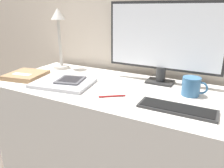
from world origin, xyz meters
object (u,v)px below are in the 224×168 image
at_px(keyboard, 177,109).
at_px(laptop, 63,83).
at_px(ereader, 70,80).
at_px(pen, 112,96).
at_px(desk_lamp, 59,32).
at_px(coffee_mug, 191,86).
at_px(notebook, 26,75).
at_px(monitor, 163,40).

height_order(keyboard, laptop, laptop).
height_order(ereader, pen, ereader).
height_order(ereader, desk_lamp, desk_lamp).
xyz_separation_m(keyboard, coffee_mug, (0.02, 0.20, 0.04)).
xyz_separation_m(coffee_mug, pen, (-0.33, -0.20, -0.04)).
xyz_separation_m(desk_lamp, notebook, (-0.05, -0.28, -0.24)).
distance_m(ereader, coffee_mug, 0.65).
height_order(desk_lamp, notebook, desk_lamp).
xyz_separation_m(ereader, notebook, (-0.32, -0.03, -0.01)).
bearing_deg(laptop, desk_lamp, 131.35).
bearing_deg(keyboard, coffee_mug, 83.16).
height_order(keyboard, ereader, ereader).
distance_m(ereader, pen, 0.31).
bearing_deg(desk_lamp, keyboard, -19.29).
bearing_deg(monitor, keyboard, -62.97).
relative_size(keyboard, coffee_mug, 2.67).
xyz_separation_m(desk_lamp, pen, (0.57, -0.31, -0.25)).
height_order(coffee_mug, pen, coffee_mug).
distance_m(monitor, keyboard, 0.43).
bearing_deg(ereader, keyboard, -5.76).
height_order(keyboard, coffee_mug, coffee_mug).
relative_size(monitor, desk_lamp, 1.56).
distance_m(ereader, desk_lamp, 0.43).
relative_size(desk_lamp, notebook, 1.66).
bearing_deg(monitor, coffee_mug, -32.56).
bearing_deg(pen, notebook, 177.01).
relative_size(keyboard, notebook, 1.32).
bearing_deg(ereader, notebook, -174.72).
bearing_deg(desk_lamp, ereader, -42.28).
xyz_separation_m(monitor, notebook, (-0.77, -0.29, -0.23)).
bearing_deg(coffee_mug, pen, -148.97).
bearing_deg(desk_lamp, coffee_mug, -6.80).
relative_size(ereader, desk_lamp, 0.44).
bearing_deg(keyboard, laptop, 177.04).
bearing_deg(coffee_mug, desk_lamp, 173.20).
xyz_separation_m(laptop, ereader, (0.03, 0.03, 0.01)).
xyz_separation_m(keyboard, laptop, (-0.64, 0.03, 0.00)).
bearing_deg(keyboard, monitor, 117.03).
relative_size(laptop, desk_lamp, 0.87).
bearing_deg(monitor, desk_lamp, -179.07).
xyz_separation_m(ereader, coffee_mug, (0.63, 0.14, 0.02)).
height_order(monitor, desk_lamp, monitor).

